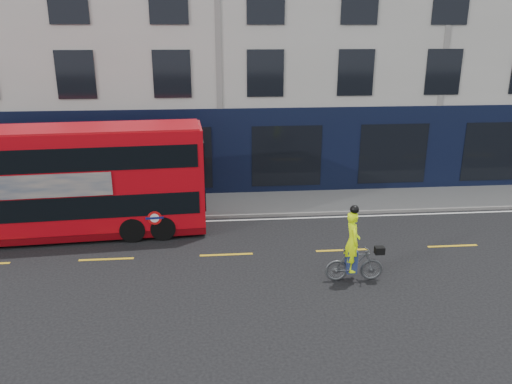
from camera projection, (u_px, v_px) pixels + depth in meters
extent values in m
plane|color=black|center=(228.00, 275.00, 15.53)|extent=(120.00, 120.00, 0.00)
cube|color=gray|center=(223.00, 204.00, 21.67)|extent=(60.00, 3.00, 0.12)
cube|color=slate|center=(223.00, 217.00, 20.25)|extent=(60.00, 0.12, 0.13)
cube|color=beige|center=(216.00, 26.00, 25.53)|extent=(50.00, 10.00, 15.00)
cube|color=black|center=(221.00, 153.00, 22.47)|extent=(50.00, 0.08, 4.00)
cube|color=silver|center=(224.00, 221.00, 19.98)|extent=(58.00, 0.10, 0.01)
cube|color=#BA0710|center=(64.00, 178.00, 17.96)|extent=(10.09, 2.93, 3.58)
cube|color=#5D0308|center=(70.00, 228.00, 18.56)|extent=(10.09, 2.89, 0.27)
cube|color=black|center=(67.00, 199.00, 18.21)|extent=(9.69, 2.95, 0.81)
cube|color=black|center=(61.00, 153.00, 17.68)|extent=(9.69, 2.95, 0.81)
cube|color=#9A0B12|center=(58.00, 129.00, 17.40)|extent=(9.88, 2.83, 0.07)
cube|color=black|center=(204.00, 192.00, 18.95)|extent=(0.18, 2.03, 0.81)
cube|color=black|center=(202.00, 148.00, 18.42)|extent=(0.18, 2.03, 0.81)
cube|color=tan|center=(29.00, 187.00, 16.71)|extent=(5.42, 0.41, 0.81)
cylinder|color=red|center=(155.00, 218.00, 17.74)|extent=(0.51, 0.05, 0.51)
cylinder|color=white|center=(155.00, 218.00, 17.74)|extent=(0.33, 0.04, 0.33)
cube|color=#0C1459|center=(155.00, 218.00, 17.73)|extent=(0.63, 0.06, 0.08)
cylinder|color=black|center=(164.00, 218.00, 19.01)|extent=(1.06, 2.37, 0.91)
cylinder|color=black|center=(135.00, 220.00, 18.85)|extent=(1.06, 2.37, 0.91)
imported|color=#4D5053|center=(354.00, 264.00, 15.06)|extent=(1.78, 0.56, 1.06)
imported|color=#CFF908|center=(352.00, 241.00, 14.82)|extent=(0.47, 0.69, 1.86)
cube|color=black|center=(380.00, 250.00, 14.97)|extent=(0.29, 0.23, 0.22)
cube|color=navy|center=(351.00, 261.00, 15.02)|extent=(0.32, 0.40, 0.71)
sphere|color=black|center=(354.00, 210.00, 14.51)|extent=(0.26, 0.26, 0.26)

